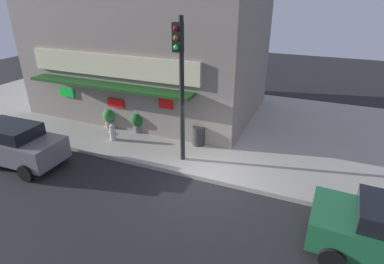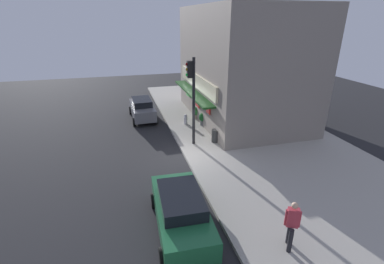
# 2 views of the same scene
# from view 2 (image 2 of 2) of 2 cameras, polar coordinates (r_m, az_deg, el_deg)

# --- Properties ---
(ground_plane) EXTENTS (52.83, 52.83, 0.00)m
(ground_plane) POSITION_cam_2_polar(r_m,az_deg,el_deg) (16.54, -1.62, -5.13)
(ground_plane) COLOR #232326
(sidewalk) EXTENTS (35.22, 10.62, 0.17)m
(sidewalk) POSITION_cam_2_polar(r_m,az_deg,el_deg) (18.35, 14.72, -2.72)
(sidewalk) COLOR #A39E93
(sidewalk) RESTS_ON ground_plane
(corner_building) EXTENTS (11.40, 7.91, 8.29)m
(corner_building) POSITION_cam_2_polar(r_m,az_deg,el_deg) (22.13, 10.23, 13.38)
(corner_building) COLOR gray
(corner_building) RESTS_ON sidewalk
(traffic_light) EXTENTS (0.32, 0.58, 5.39)m
(traffic_light) POSITION_cam_2_polar(r_m,az_deg,el_deg) (16.68, 0.01, 8.40)
(traffic_light) COLOR black
(traffic_light) RESTS_ON sidewalk
(fire_hydrant) EXTENTS (0.51, 0.27, 0.76)m
(fire_hydrant) POSITION_cam_2_polar(r_m,az_deg,el_deg) (21.03, -1.32, 2.62)
(fire_hydrant) COLOR #B2B2B7
(fire_hydrant) RESTS_ON sidewalk
(trash_can) EXTENTS (0.53, 0.53, 0.84)m
(trash_can) POSITION_cam_2_polar(r_m,az_deg,el_deg) (18.01, 4.85, -0.76)
(trash_can) COLOR #2D2D2D
(trash_can) RESTS_ON sidewalk
(pedestrian) EXTENTS (0.58, 0.51, 1.86)m
(pedestrian) POSITION_cam_2_polar(r_m,az_deg,el_deg) (10.47, 19.74, -17.19)
(pedestrian) COLOR black
(pedestrian) RESTS_ON sidewalk
(potted_plant_by_doorway) EXTENTS (0.65, 0.65, 0.94)m
(potted_plant_by_doorway) POSITION_cam_2_polar(r_m,az_deg,el_deg) (22.15, 0.94, 4.06)
(potted_plant_by_doorway) COLOR gray
(potted_plant_by_doorway) RESTS_ON sidewalk
(potted_plant_by_window) EXTENTS (0.67, 0.67, 0.96)m
(potted_plant_by_window) POSITION_cam_2_polar(r_m,az_deg,el_deg) (20.76, 2.31, 2.85)
(potted_plant_by_window) COLOR #59595B
(potted_plant_by_window) RESTS_ON sidewalk
(parked_car_grey) EXTENTS (4.25, 1.97, 1.65)m
(parked_car_grey) POSITION_cam_2_polar(r_m,az_deg,el_deg) (22.85, -10.15, 4.74)
(parked_car_grey) COLOR slate
(parked_car_grey) RESTS_ON ground_plane
(parked_car_green) EXTENTS (4.58, 2.23, 1.60)m
(parked_car_green) POSITION_cam_2_polar(r_m,az_deg,el_deg) (11.02, -2.26, -15.75)
(parked_car_green) COLOR #1E6038
(parked_car_green) RESTS_ON ground_plane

